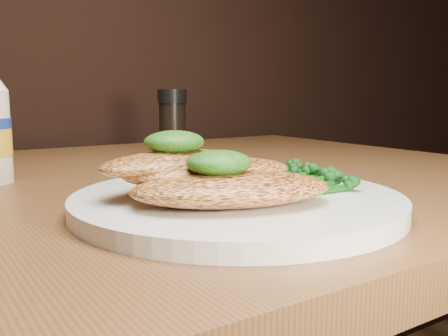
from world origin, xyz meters
TOP-DOWN VIEW (x-y plane):
  - plate at (0.06, 0.84)m, footprint 0.30×0.30m
  - chicken_front at (0.03, 0.80)m, footprint 0.19×0.14m
  - chicken_mid at (0.03, 0.84)m, footprint 0.17×0.11m
  - chicken_back at (0.01, 0.87)m, footprint 0.15×0.10m
  - pesto_front at (0.02, 0.81)m, footprint 0.06×0.05m
  - pesto_back at (0.01, 0.87)m, footprint 0.06×0.06m
  - broccolini_bundle at (0.10, 0.84)m, footprint 0.17×0.15m
  - pepper_grinder at (0.17, 1.18)m, footprint 0.06×0.06m

SIDE VIEW (x-z plane):
  - plate at x=0.06m, z-range 0.75..0.77m
  - broccolini_bundle at x=0.10m, z-range 0.77..0.79m
  - chicken_front at x=0.03m, z-range 0.77..0.79m
  - chicken_mid at x=0.03m, z-range 0.77..0.80m
  - chicken_back at x=0.01m, z-range 0.78..0.80m
  - pesto_front at x=0.02m, z-range 0.79..0.81m
  - pepper_grinder at x=0.17m, z-range 0.75..0.86m
  - pesto_back at x=0.01m, z-range 0.80..0.82m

